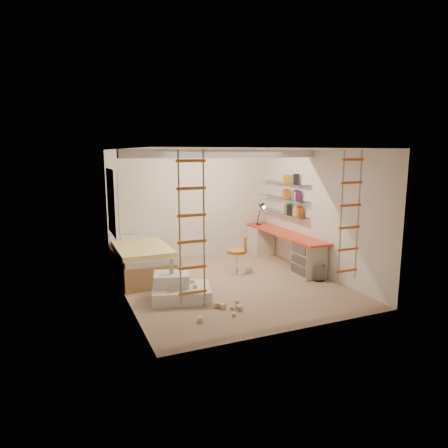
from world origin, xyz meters
name	(u,v)px	position (x,y,z in m)	size (l,w,h in m)	color
floor	(230,284)	(0.00, 0.00, 0.00)	(4.50, 4.50, 0.00)	tan
ceiling_beam	(224,154)	(0.00, 0.30, 2.52)	(4.00, 0.18, 0.16)	white
window_frame	(112,202)	(-1.97, 1.50, 1.55)	(0.06, 1.15, 1.35)	white
window_blind	(114,202)	(-1.93, 1.50, 1.55)	(0.02, 1.00, 1.20)	#4C2D1E
rope_ladder_left	(192,229)	(-1.35, -1.75, 1.52)	(0.41, 0.04, 2.13)	orange
rope_ladder_right	(350,217)	(1.35, -1.75, 1.52)	(0.41, 0.04, 2.13)	#CC5422
waste_bin	(319,273)	(1.75, -0.47, 0.15)	(0.25, 0.25, 0.31)	white
desk	(283,247)	(1.72, 0.86, 0.40)	(0.56, 2.80, 0.75)	red
shelves	(284,198)	(1.87, 1.13, 1.50)	(0.25, 1.80, 0.71)	white
bed	(141,261)	(-1.48, 1.23, 0.33)	(1.02, 2.00, 0.69)	#AD7F51
task_lamp	(262,210)	(1.67, 1.82, 1.14)	(0.14, 0.36, 0.57)	black
swivel_chair	(238,259)	(0.46, 0.63, 0.30)	(0.63, 0.63, 0.81)	#B57822
play_platform	(179,289)	(-1.15, -0.36, 0.17)	(1.17, 1.02, 0.44)	silver
toy_blocks	(203,293)	(-0.86, -0.81, 0.21)	(1.11, 1.28, 0.71)	#CCB284
books	(284,194)	(1.87, 1.13, 1.58)	(0.14, 0.70, 0.92)	orange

